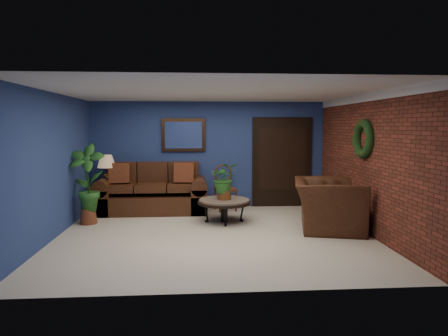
{
  "coord_description": "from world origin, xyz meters",
  "views": [
    {
      "loc": [
        -0.32,
        -6.93,
        1.92
      ],
      "look_at": [
        0.21,
        0.55,
        1.14
      ],
      "focal_mm": 32.0,
      "sensor_mm": 36.0,
      "label": 1
    }
  ],
  "objects": [
    {
      "name": "closet_door",
      "position": [
        1.75,
        2.47,
        1.05
      ],
      "size": [
        1.44,
        0.06,
        2.18
      ],
      "primitive_type": "cube",
      "color": "black",
      "rests_on": "wall_back"
    },
    {
      "name": "coffee_table",
      "position": [
        0.25,
        0.96,
        0.4
      ],
      "size": [
        1.07,
        1.07,
        0.46
      ],
      "rotation": [
        0.0,
        0.0,
        0.05
      ],
      "color": "#58514D",
      "rests_on": "ground"
    },
    {
      "name": "wall_left",
      "position": [
        -2.75,
        0.0,
        1.25
      ],
      "size": [
        0.04,
        5.0,
        2.5
      ],
      "primitive_type": "cube",
      "color": "navy",
      "rests_on": "ground"
    },
    {
      "name": "table_lamp",
      "position": [
        -2.3,
        2.05,
        1.03
      ],
      "size": [
        0.4,
        0.4,
        0.66
      ],
      "color": "#3F2716",
      "rests_on": "end_table"
    },
    {
      "name": "wall_back",
      "position": [
        0.0,
        2.5,
        1.25
      ],
      "size": [
        5.5,
        0.04,
        2.5
      ],
      "primitive_type": "cube",
      "color": "navy",
      "rests_on": "ground"
    },
    {
      "name": "ceiling",
      "position": [
        0.0,
        0.0,
        2.5
      ],
      "size": [
        5.5,
        5.0,
        0.02
      ],
      "primitive_type": "cube",
      "color": "silver",
      "rests_on": "wall_back"
    },
    {
      "name": "coffee_plant",
      "position": [
        0.25,
        0.96,
        0.86
      ],
      "size": [
        0.57,
        0.5,
        0.74
      ],
      "color": "brown",
      "rests_on": "coffee_table"
    },
    {
      "name": "tall_plant",
      "position": [
        -2.45,
        1.0,
        0.86
      ],
      "size": [
        0.77,
        0.58,
        1.59
      ],
      "color": "brown",
      "rests_on": "ground"
    },
    {
      "name": "armchair",
      "position": [
        2.15,
        0.26,
        0.46
      ],
      "size": [
        1.54,
        1.67,
        0.92
      ],
      "primitive_type": "imported",
      "rotation": [
        0.0,
        0.0,
        1.33
      ],
      "color": "#492615",
      "rests_on": "ground"
    },
    {
      "name": "wall_right_brick",
      "position": [
        2.75,
        0.0,
        1.25
      ],
      "size": [
        0.04,
        5.0,
        2.5
      ],
      "primitive_type": "cube",
      "color": "maroon",
      "rests_on": "ground"
    },
    {
      "name": "floor",
      "position": [
        0.0,
        0.0,
        0.0
      ],
      "size": [
        5.5,
        5.5,
        0.0
      ],
      "primitive_type": "plane",
      "color": "beige",
      "rests_on": "ground"
    },
    {
      "name": "wreath",
      "position": [
        2.69,
        0.05,
        1.7
      ],
      "size": [
        0.16,
        0.72,
        0.72
      ],
      "primitive_type": "torus",
      "rotation": [
        0.0,
        1.57,
        0.0
      ],
      "color": "black",
      "rests_on": "wall_right_brick"
    },
    {
      "name": "end_table",
      "position": [
        -2.3,
        2.05,
        0.46
      ],
      "size": [
        0.66,
        0.66,
        0.6
      ],
      "color": "#58514D",
      "rests_on": "ground"
    },
    {
      "name": "crown_molding",
      "position": [
        2.72,
        0.0,
        2.43
      ],
      "size": [
        0.03,
        5.0,
        0.14
      ],
      "primitive_type": "cube",
      "color": "white",
      "rests_on": "wall_right_brick"
    },
    {
      "name": "sofa",
      "position": [
        -1.3,
        2.09,
        0.36
      ],
      "size": [
        2.46,
        1.06,
        1.11
      ],
      "color": "#492615",
      "rests_on": "ground"
    },
    {
      "name": "wall_mirror",
      "position": [
        -0.6,
        2.46,
        1.72
      ],
      "size": [
        1.02,
        0.06,
        0.77
      ],
      "primitive_type": "cube",
      "color": "#3F2716",
      "rests_on": "wall_back"
    },
    {
      "name": "side_chair",
      "position": [
        0.34,
        2.13,
        0.59
      ],
      "size": [
        0.54,
        0.54,
        1.05
      ],
      "rotation": [
        0.0,
        0.0,
        0.23
      ],
      "color": "#512817",
      "rests_on": "ground"
    },
    {
      "name": "floor_plant",
      "position": [
        2.35,
        0.64,
        0.37
      ],
      "size": [
        0.34,
        0.29,
        0.74
      ],
      "color": "brown",
      "rests_on": "ground"
    }
  ]
}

